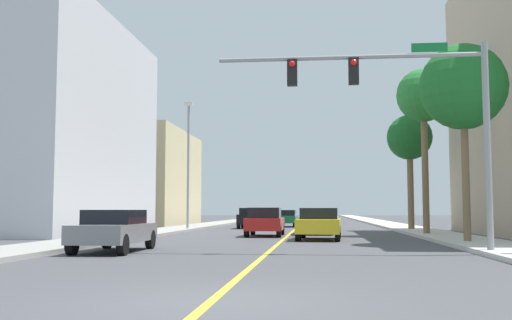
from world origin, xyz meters
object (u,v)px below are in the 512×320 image
object	(u,v)px
palm_far	(410,139)
car_green	(285,218)
traffic_signal_mast	(404,99)
palm_near	(463,88)
car_red	(265,222)
car_black	(251,218)
street_lamp	(188,158)
car_yellow	(319,223)
car_silver	(316,221)
car_gray	(114,229)
palm_mid	(423,98)

from	to	relation	value
palm_far	car_green	xyz separation A→B (m)	(-8.47, 8.44, -5.18)
traffic_signal_mast	palm_far	size ratio (longest dim) A/B	1.15
palm_near	car_red	world-z (taller)	palm_near
car_black	street_lamp	bearing A→B (deg)	-127.73
street_lamp	car_red	bearing A→B (deg)	-53.13
street_lamp	car_yellow	xyz separation A→B (m)	(8.46, -10.99, -3.97)
palm_far	car_silver	xyz separation A→B (m)	(-6.04, -5.64, -5.12)
street_lamp	car_green	distance (m)	11.61
traffic_signal_mast	street_lamp	size ratio (longest dim) A/B	1.01
car_gray	palm_far	bearing A→B (deg)	-122.69
street_lamp	palm_mid	xyz separation A→B (m)	(13.92, -6.75, 2.46)
car_gray	car_yellow	distance (m)	10.67
car_green	street_lamp	bearing A→B (deg)	-120.67
traffic_signal_mast	car_green	distance (m)	29.45
palm_near	street_lamp	bearing A→B (deg)	134.74
palm_mid	car_green	bearing A→B (deg)	116.87
car_black	car_silver	size ratio (longest dim) A/B	0.99
palm_near	car_silver	bearing A→B (deg)	121.98
palm_near	car_yellow	bearing A→B (deg)	149.96
palm_far	car_black	bearing A→B (deg)	158.99
car_gray	car_silver	xyz separation A→B (m)	(6.40, 14.51, 0.04)
traffic_signal_mast	palm_far	distance (m)	20.53
car_black	car_green	bearing A→B (deg)	61.23
palm_far	car_green	world-z (taller)	palm_far
palm_far	car_gray	world-z (taller)	palm_far
traffic_signal_mast	car_black	xyz separation A→B (m)	(-7.50, 24.36, -4.03)
car_gray	car_silver	bearing A→B (deg)	-114.80
street_lamp	palm_far	world-z (taller)	street_lamp
palm_far	car_red	size ratio (longest dim) A/B	1.75
palm_mid	car_black	distance (m)	16.82
street_lamp	palm_far	distance (m)	14.38
traffic_signal_mast	car_gray	bearing A→B (deg)	179.40
car_silver	car_red	xyz separation A→B (m)	(-2.56, -2.74, -0.01)
street_lamp	car_gray	size ratio (longest dim) A/B	1.94
car_green	car_silver	distance (m)	14.29
car_yellow	car_red	bearing A→B (deg)	131.94
traffic_signal_mast	palm_near	size ratio (longest dim) A/B	1.08
palm_mid	car_black	size ratio (longest dim) A/B	2.12
car_gray	car_yellow	bearing A→B (deg)	-129.11
car_green	palm_far	bearing A→B (deg)	-43.16
palm_far	car_black	world-z (taller)	palm_far
street_lamp	car_green	world-z (taller)	street_lamp
car_yellow	car_green	distance (m)	20.36
car_black	car_gray	xyz separation A→B (m)	(-1.72, -24.26, -0.05)
car_black	car_gray	world-z (taller)	car_black
car_black	car_red	size ratio (longest dim) A/B	0.97
palm_far	car_gray	size ratio (longest dim) A/B	1.71
palm_near	car_black	size ratio (longest dim) A/B	1.92
traffic_signal_mast	palm_near	distance (m)	6.18
traffic_signal_mast	car_red	distance (m)	13.64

